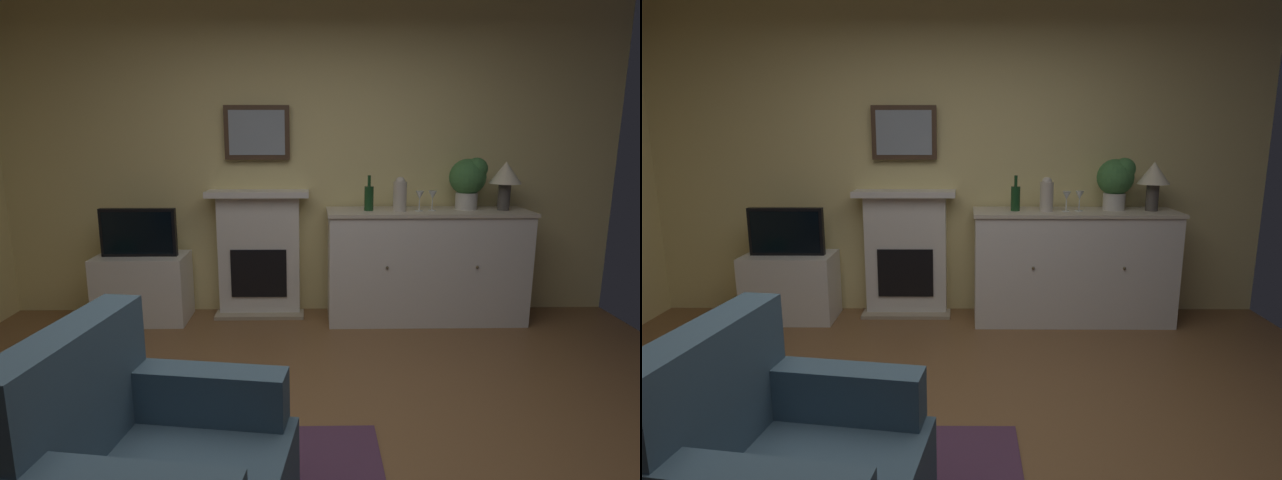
{
  "view_description": "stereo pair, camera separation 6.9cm",
  "coord_description": "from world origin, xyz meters",
  "views": [
    {
      "loc": [
        0.02,
        -2.08,
        1.56
      ],
      "look_at": [
        0.07,
        0.58,
        1.0
      ],
      "focal_mm": 28.04,
      "sensor_mm": 36.0,
      "label": 1
    },
    {
      "loc": [
        0.09,
        -2.08,
        1.56
      ],
      "look_at": [
        0.07,
        0.58,
        1.0
      ],
      "focal_mm": 28.04,
      "sensor_mm": 36.0,
      "label": 2
    }
  ],
  "objects": [
    {
      "name": "table_lamp",
      "position": [
        1.62,
        2.0,
        1.23
      ],
      "size": [
        0.26,
        0.26,
        0.4
      ],
      "color": "#4C4742",
      "rests_on": "sideboard_cabinet"
    },
    {
      "name": "vase_decorative",
      "position": [
        0.74,
        1.95,
        1.09
      ],
      "size": [
        0.11,
        0.11,
        0.28
      ],
      "color": "beige",
      "rests_on": "sideboard_cabinet"
    },
    {
      "name": "armchair",
      "position": [
        -0.55,
        -0.53,
        0.38
      ],
      "size": [
        0.91,
        0.88,
        0.92
      ],
      "color": "#3F596B",
      "rests_on": "ground_plane"
    },
    {
      "name": "wine_bottle",
      "position": [
        0.5,
        1.99,
        1.06
      ],
      "size": [
        0.08,
        0.08,
        0.29
      ],
      "color": "#193F1E",
      "rests_on": "sideboard_cabinet"
    },
    {
      "name": "framed_picture",
      "position": [
        -0.43,
        2.22,
        1.58
      ],
      "size": [
        0.55,
        0.04,
        0.45
      ],
      "color": "#473323"
    },
    {
      "name": "potted_plant_small",
      "position": [
        1.33,
        2.04,
        1.21
      ],
      "size": [
        0.3,
        0.3,
        0.43
      ],
      "color": "beige",
      "rests_on": "sideboard_cabinet"
    },
    {
      "name": "wall_rear",
      "position": [
        0.0,
        2.3,
        1.38
      ],
      "size": [
        5.38,
        0.06,
        2.77
      ],
      "primitive_type": "cube",
      "color": "#EAD68C",
      "rests_on": "ground_plane"
    },
    {
      "name": "tv_set",
      "position": [
        -1.41,
        1.99,
        0.77
      ],
      "size": [
        0.62,
        0.07,
        0.4
      ],
      "color": "black",
      "rests_on": "tv_cabinet"
    },
    {
      "name": "wine_glass_center",
      "position": [
        1.02,
        1.98,
        1.07
      ],
      "size": [
        0.07,
        0.07,
        0.16
      ],
      "color": "silver",
      "rests_on": "sideboard_cabinet"
    },
    {
      "name": "wine_glass_left",
      "position": [
        0.91,
        1.96,
        1.07
      ],
      "size": [
        0.07,
        0.07,
        0.16
      ],
      "color": "silver",
      "rests_on": "sideboard_cabinet"
    },
    {
      "name": "tv_cabinet",
      "position": [
        -1.41,
        2.01,
        0.29
      ],
      "size": [
        0.75,
        0.42,
        0.57
      ],
      "color": "white",
      "rests_on": "ground_plane"
    },
    {
      "name": "sideboard_cabinet",
      "position": [
        0.99,
        2.0,
        0.48
      ],
      "size": [
        1.68,
        0.49,
        0.95
      ],
      "color": "white",
      "rests_on": "ground_plane"
    },
    {
      "name": "fireplace_unit",
      "position": [
        -0.43,
        2.18,
        0.55
      ],
      "size": [
        0.87,
        0.3,
        1.1
      ],
      "color": "white",
      "rests_on": "ground_plane"
    }
  ]
}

